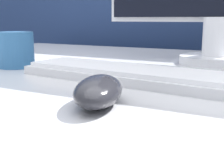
# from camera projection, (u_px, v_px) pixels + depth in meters

# --- Properties ---
(partition_panel) EXTENTS (5.00, 0.03, 1.29)m
(partition_panel) POSITION_uv_depth(u_px,v_px,m) (205.00, 78.00, 1.24)
(partition_panel) COLOR navy
(partition_panel) RESTS_ON ground_plane
(computer_mouse_near) EXTENTS (0.10, 0.14, 0.04)m
(computer_mouse_near) POSITION_uv_depth(u_px,v_px,m) (98.00, 91.00, 0.40)
(computer_mouse_near) COLOR #232328
(computer_mouse_near) RESTS_ON desk
(keyboard) EXTENTS (0.42, 0.16, 0.02)m
(keyboard) POSITION_uv_depth(u_px,v_px,m) (125.00, 74.00, 0.57)
(keyboard) COLOR silver
(keyboard) RESTS_ON desk
(mug) EXTENTS (0.08, 0.08, 0.08)m
(mug) POSITION_uv_depth(u_px,v_px,m) (16.00, 50.00, 0.72)
(mug) COLOR teal
(mug) RESTS_ON desk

